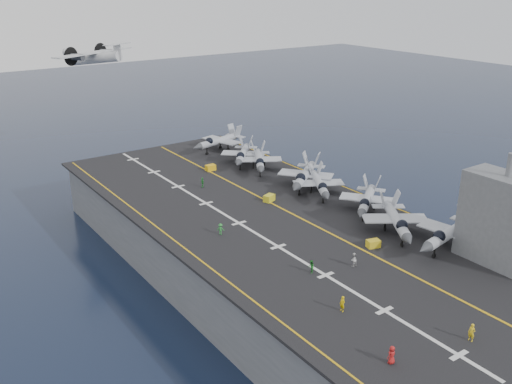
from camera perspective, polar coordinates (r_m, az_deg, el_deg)
ground at (r=95.52m, az=1.39°, el=-8.02°), size 500.00×500.00×0.00m
hull at (r=93.22m, az=1.42°, el=-5.32°), size 36.00×90.00×10.00m
flight_deck at (r=91.06m, az=1.45°, el=-2.38°), size 38.00×92.00×0.40m
foul_line at (r=92.66m, az=2.94°, el=-1.83°), size 0.35×90.00×0.02m
landing_centerline at (r=87.82m, az=-1.71°, el=-3.12°), size 0.50×90.00×0.02m
deck_edge_port at (r=82.87m, az=-8.09°, el=-4.86°), size 0.25×90.00×0.02m
deck_edge_stbd at (r=102.31m, az=9.82°, el=0.10°), size 0.25×90.00×0.02m
island_superstructure at (r=79.93m, az=23.45°, el=-1.59°), size 5.00×10.00×15.00m
fighter_jet_1 at (r=83.32m, az=18.85°, el=-3.80°), size 15.83×11.94×4.99m
fighter_jet_2 at (r=85.51m, az=13.87°, el=-2.65°), size 15.88×17.10×4.94m
fighter_jet_3 at (r=92.66m, az=11.05°, el=-0.68°), size 15.97×15.07×4.62m
fighter_jet_4 at (r=98.70m, az=6.35°, el=0.90°), size 14.03×15.61×4.52m
fighter_jet_5 at (r=102.05m, az=4.90°, el=1.79°), size 17.53×16.65×5.08m
fighter_jet_6 at (r=110.91m, az=0.32°, el=3.29°), size 14.63×15.99×4.62m
fighter_jet_7 at (r=114.89m, az=-1.34°, el=3.89°), size 15.30×15.62×4.56m
fighter_jet_8 at (r=124.20m, az=-3.69°, el=5.21°), size 15.83×12.52×4.84m
tow_cart_a at (r=81.71m, az=11.64°, el=-5.07°), size 2.06×1.62×1.09m
tow_cart_b at (r=96.10m, az=1.32°, el=-0.61°), size 2.20×1.80×1.14m
tow_cart_c at (r=111.86m, az=-4.57°, el=2.44°), size 1.89×1.23×1.13m
crew_0 at (r=59.26m, az=13.42°, el=-15.57°), size 1.19×0.81×1.95m
crew_1 at (r=66.21m, az=8.63°, el=-11.00°), size 0.78×1.15×1.89m
crew_2 at (r=73.65m, az=5.54°, el=-7.44°), size 1.16×1.25×1.73m
crew_3 at (r=83.89m, az=-3.56°, el=-3.72°), size 1.22×1.22×1.72m
crew_4 at (r=102.91m, az=-5.38°, el=0.97°), size 0.91×1.19×1.80m
crew_6 at (r=64.75m, az=20.76°, el=-13.00°), size 0.95×1.29×1.99m
crew_7 at (r=75.93m, az=9.74°, el=-6.68°), size 1.16×0.80×1.88m
transport_plane at (r=136.79m, az=-15.82°, el=12.72°), size 27.26×24.06×5.37m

